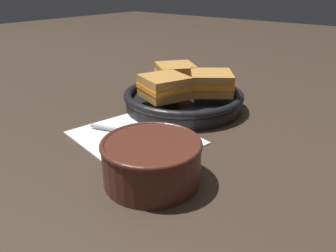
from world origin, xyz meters
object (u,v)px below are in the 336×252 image
object	(u,v)px
spoon	(147,135)
sandwich_near_right	(164,87)
soup_bowl	(152,159)
sandwich_far_left	(211,83)
sandwich_near_left	(176,74)
skillet	(184,99)

from	to	relation	value
spoon	sandwich_near_right	bearing A→B (deg)	96.80
soup_bowl	sandwich_far_left	bearing A→B (deg)	106.31
spoon	sandwich_near_right	distance (m)	0.13
sandwich_near_left	sandwich_near_right	distance (m)	0.11
skillet	spoon	bearing A→B (deg)	-75.78
spoon	skillet	xyz separation A→B (m)	(-0.04, 0.17, 0.01)
skillet	sandwich_near_right	xyz separation A→B (m)	(-0.01, -0.06, 0.04)
skillet	sandwich_near_left	xyz separation A→B (m)	(-0.05, 0.03, 0.04)
sandwich_near_right	sandwich_far_left	size ratio (longest dim) A/B	0.92
soup_bowl	sandwich_far_left	xyz separation A→B (m)	(-0.09, 0.29, 0.03)
sandwich_near_right	sandwich_far_left	distance (m)	0.11
sandwich_near_left	sandwich_near_right	xyz separation A→B (m)	(0.04, -0.10, 0.00)
sandwich_near_right	sandwich_far_left	xyz separation A→B (m)	(0.06, 0.09, 0.00)
soup_bowl	skillet	xyz separation A→B (m)	(-0.14, 0.27, -0.02)
soup_bowl	skillet	distance (m)	0.31
spoon	sandwich_near_left	distance (m)	0.23
soup_bowl	skillet	size ratio (longest dim) A/B	0.38
soup_bowl	sandwich_far_left	distance (m)	0.31
soup_bowl	spoon	size ratio (longest dim) A/B	0.85
sandwich_near_left	sandwich_far_left	size ratio (longest dim) A/B	1.00
soup_bowl	spoon	bearing A→B (deg)	134.97
spoon	sandwich_far_left	size ratio (longest dim) A/B	1.36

